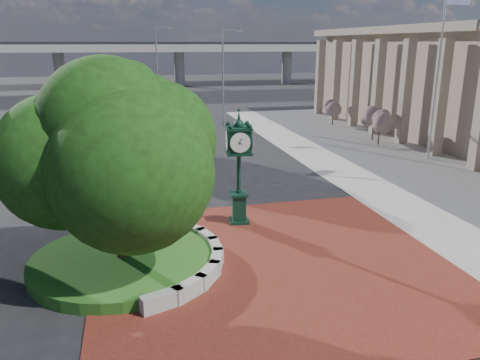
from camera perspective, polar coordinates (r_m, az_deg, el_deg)
name	(u,v)px	position (r m, az deg, el deg)	size (l,w,h in m)	color
ground	(264,252)	(17.22, 2.96, -8.73)	(200.00, 200.00, 0.00)	black
plaza	(272,263)	(16.36, 3.97, -10.10)	(12.00, 12.00, 0.04)	maroon
sidewalk	(459,161)	(33.10, 25.18, 2.08)	(20.00, 50.00, 0.04)	#9E9B93
planter_wall	(190,252)	(16.60, -6.13, -8.78)	(2.96, 6.77, 0.54)	#9E9B93
grass_bed	(123,261)	(16.54, -14.12, -9.58)	(6.10, 6.10, 0.40)	#1C4F16
overpass	(148,48)	(85.05, -11.12, 15.55)	(90.00, 12.00, 7.50)	#9E9B93
tree_planter	(115,160)	(15.36, -15.02, 2.35)	(5.20, 5.20, 6.33)	#38281C
tree_street	(134,105)	(33.19, -12.76, 8.93)	(4.40, 4.40, 5.45)	#38281C
post_clock	(239,163)	(19.03, -0.15, 2.09)	(1.08, 1.08, 4.75)	black
parked_car	(186,102)	(55.53, -6.65, 9.39)	(1.58, 3.92, 1.34)	maroon
flagpole_b	(438,71)	(32.29, 22.97, 12.13)	(1.72, 0.19, 10.97)	silver
street_lamp_near	(225,71)	(42.31, -1.83, 13.15)	(1.89, 0.37, 8.43)	slate
street_lamp_far	(159,62)	(53.97, -9.88, 13.98)	(2.02, 0.25, 9.01)	slate
shrub_near	(380,124)	(36.05, 16.67, 6.57)	(1.20, 1.20, 2.20)	#38281C
shrub_mid	(374,120)	(37.74, 15.97, 7.03)	(1.20, 1.20, 2.20)	#38281C
shrub_far	(333,108)	(44.18, 11.29, 8.62)	(1.20, 1.20, 2.20)	#38281C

